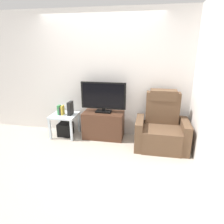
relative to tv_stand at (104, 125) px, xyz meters
The scene contains 12 objects.
ground_plane 0.90m from the tv_stand, 96.62° to the right, with size 6.40×6.40×0.00m, color #B2A899.
wall_back 1.06m from the tv_stand, 109.04° to the left, with size 6.40×0.06×2.60m, color silver.
wall_side 2.22m from the tv_stand, 25.39° to the right, with size 0.06×4.48×2.60m, color silver.
tv_stand is the anchor object (origin of this frame).
television 0.61m from the tv_stand, 90.00° to the left, with size 0.93×0.20×0.63m.
recliner_armchair 1.21m from the tv_stand, ahead, with size 0.98×0.78×1.08m.
side_table 0.86m from the tv_stand, behind, with size 0.54×0.54×0.49m.
subwoofer_box 0.86m from the tv_stand, behind, with size 0.28×0.28×0.28m, color black.
book_leftmost 1.00m from the tv_stand, behind, with size 0.04×0.11×0.20m, color #388C4C.
book_middle 0.95m from the tv_stand, behind, with size 0.04×0.12×0.16m, color #262626.
book_rightmost 0.92m from the tv_stand, behind, with size 0.03×0.12×0.20m, color gold.
game_console 0.78m from the tv_stand, behind, with size 0.07×0.20×0.28m, color black.
Camera 1 is at (1.02, -3.02, 1.88)m, focal length 32.16 mm.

